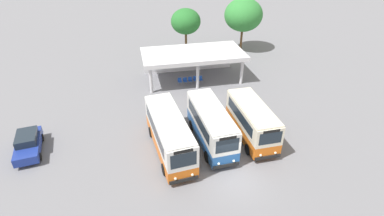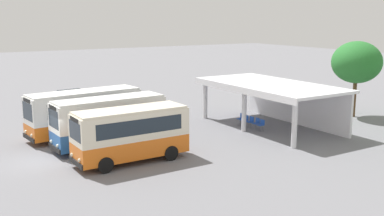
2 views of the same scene
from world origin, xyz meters
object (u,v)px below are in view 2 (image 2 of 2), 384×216
(waiting_chair_middle_seat, at_px, (251,121))
(waiting_chair_fourth_seat, at_px, (257,122))
(city_bus_middle_cream, at_px, (131,133))
(waiting_chair_second_from_end, at_px, (245,119))
(city_bus_second_in_row, at_px, (109,120))
(waiting_chair_fifth_seat, at_px, (261,124))
(parked_car_flank, at_px, (70,98))
(waiting_chair_end_by_column, at_px, (241,118))
(city_bus_nearest_orange, at_px, (85,111))

(waiting_chair_middle_seat, height_order, waiting_chair_fourth_seat, same)
(city_bus_middle_cream, height_order, waiting_chair_second_from_end, city_bus_middle_cream)
(city_bus_second_in_row, distance_m, waiting_chair_middle_seat, 11.28)
(waiting_chair_fourth_seat, bearing_deg, waiting_chair_second_from_end, -175.26)
(city_bus_second_in_row, height_order, waiting_chair_fifth_seat, city_bus_second_in_row)
(parked_car_flank, height_order, waiting_chair_fourth_seat, parked_car_flank)
(city_bus_second_in_row, bearing_deg, waiting_chair_fourth_seat, 83.73)
(parked_car_flank, bearing_deg, city_bus_middle_cream, -6.20)
(city_bus_middle_cream, relative_size, waiting_chair_second_from_end, 7.88)
(city_bus_middle_cream, distance_m, waiting_chair_end_by_column, 12.11)
(city_bus_second_in_row, distance_m, waiting_chair_second_from_end, 11.23)
(waiting_chair_end_by_column, bearing_deg, city_bus_middle_cream, -69.85)
(city_bus_middle_cream, distance_m, parked_car_flank, 18.30)
(city_bus_middle_cream, relative_size, waiting_chair_middle_seat, 7.88)
(city_bus_second_in_row, relative_size, waiting_chair_end_by_column, 8.67)
(parked_car_flank, distance_m, waiting_chair_fifth_seat, 18.94)
(waiting_chair_end_by_column, height_order, waiting_chair_middle_seat, same)
(waiting_chair_second_from_end, relative_size, waiting_chair_fourth_seat, 1.00)
(city_bus_second_in_row, height_order, waiting_chair_fourth_seat, city_bus_second_in_row)
(parked_car_flank, bearing_deg, waiting_chair_middle_seat, 31.36)
(city_bus_nearest_orange, distance_m, parked_car_flank, 11.39)
(waiting_chair_middle_seat, xyz_separation_m, waiting_chair_fourth_seat, (0.62, 0.07, 0.00))
(city_bus_middle_cream, xyz_separation_m, waiting_chair_fourth_seat, (-2.30, 11.35, -1.23))
(waiting_chair_fourth_seat, bearing_deg, waiting_chair_fifth_seat, -5.46)
(waiting_chair_second_from_end, bearing_deg, waiting_chair_fifth_seat, 1.34)
(parked_car_flank, height_order, waiting_chair_fifth_seat, parked_car_flank)
(waiting_chair_second_from_end, distance_m, waiting_chair_fourth_seat, 1.24)
(waiting_chair_second_from_end, bearing_deg, parked_car_flank, -147.66)
(city_bus_nearest_orange, distance_m, city_bus_second_in_row, 3.56)
(city_bus_nearest_orange, bearing_deg, waiting_chair_fourth_seat, 67.81)
(city_bus_second_in_row, bearing_deg, waiting_chair_second_from_end, 89.99)
(city_bus_middle_cream, bearing_deg, waiting_chair_middle_seat, 104.51)
(waiting_chair_fourth_seat, distance_m, waiting_chair_fifth_seat, 0.62)
(waiting_chair_end_by_column, distance_m, waiting_chair_fifth_seat, 2.47)
(city_bus_middle_cream, bearing_deg, waiting_chair_end_by_column, 110.15)
(waiting_chair_second_from_end, distance_m, waiting_chair_middle_seat, 0.62)
(parked_car_flank, bearing_deg, waiting_chair_end_by_column, 33.66)
(city_bus_nearest_orange, xyz_separation_m, city_bus_middle_cream, (7.07, 0.35, -0.05))
(city_bus_second_in_row, height_order, waiting_chair_second_from_end, city_bus_second_in_row)
(city_bus_nearest_orange, height_order, waiting_chair_second_from_end, city_bus_nearest_orange)
(city_bus_nearest_orange, xyz_separation_m, waiting_chair_end_by_column, (2.92, 11.66, -1.28))
(waiting_chair_second_from_end, bearing_deg, city_bus_nearest_orange, -106.96)
(city_bus_second_in_row, bearing_deg, city_bus_nearest_orange, -172.96)
(waiting_chair_middle_seat, bearing_deg, waiting_chair_end_by_column, 178.16)
(city_bus_middle_cream, xyz_separation_m, waiting_chair_second_from_end, (-3.53, 11.24, -1.23))
(parked_car_flank, height_order, waiting_chair_end_by_column, parked_car_flank)
(waiting_chair_fourth_seat, xyz_separation_m, waiting_chair_fifth_seat, (0.62, -0.06, 0.00))
(waiting_chair_end_by_column, distance_m, waiting_chair_second_from_end, 0.62)
(waiting_chair_end_by_column, xyz_separation_m, waiting_chair_middle_seat, (1.23, -0.04, 0.00))
(city_bus_nearest_orange, bearing_deg, waiting_chair_middle_seat, 70.33)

